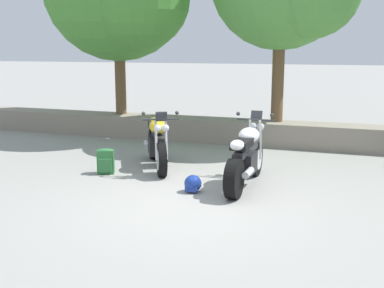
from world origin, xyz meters
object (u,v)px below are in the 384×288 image
motorcycle_yellow_near_left (157,143)px  rider_backpack (106,161)px  rider_helmet (193,184)px  motorcycle_white_centre (246,157)px

motorcycle_yellow_near_left → rider_backpack: bearing=-133.1°
motorcycle_yellow_near_left → rider_backpack: 1.07m
rider_backpack → rider_helmet: 1.98m
rider_backpack → rider_helmet: bearing=-17.0°
motorcycle_yellow_near_left → rider_helmet: 1.81m
rider_helmet → motorcycle_yellow_near_left: bearing=131.3°
rider_backpack → rider_helmet: rider_backpack is taller
motorcycle_white_centre → rider_helmet: (-0.72, -0.64, -0.35)m
rider_helmet → motorcycle_white_centre: bearing=41.8°
rider_backpack → rider_helmet: size_ratio=1.68×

